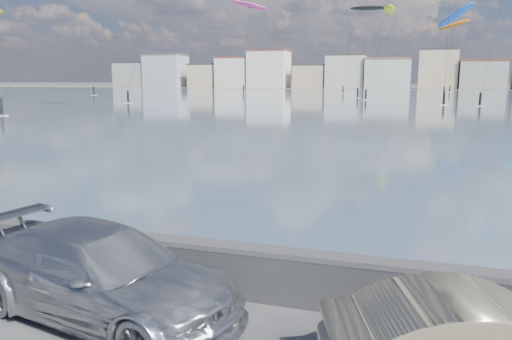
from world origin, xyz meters
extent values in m
cube|color=#3E5665|center=(0.00, 91.50, 0.01)|extent=(500.00, 177.00, 0.00)
cube|color=#4C473D|center=(0.00, 200.00, 0.01)|extent=(500.00, 60.00, 0.00)
cube|color=#28282B|center=(0.00, 2.70, 0.45)|extent=(400.00, 0.35, 0.90)
cylinder|color=#28282B|center=(0.00, 2.70, 0.90)|extent=(400.00, 0.36, 0.36)
cube|color=gray|center=(-112.00, 186.00, 5.00)|extent=(14.00, 11.00, 10.00)
cube|color=#2D2D33|center=(-112.00, 186.00, 10.30)|extent=(14.28, 11.22, 0.60)
cube|color=#9EA8B7|center=(-96.50, 186.00, 6.50)|extent=(16.00, 12.00, 13.00)
cube|color=#4C423D|center=(-96.50, 186.00, 13.30)|extent=(16.32, 12.24, 0.60)
cube|color=beige|center=(-79.00, 186.00, 4.50)|extent=(11.00, 10.00, 9.00)
cube|color=#383330|center=(-79.00, 186.00, 9.30)|extent=(11.22, 10.20, 0.60)
cube|color=white|center=(-66.00, 186.00, 5.75)|extent=(13.00, 11.00, 11.50)
cube|color=brown|center=(-66.00, 186.00, 11.80)|extent=(13.26, 11.22, 0.60)
cube|color=white|center=(-51.50, 186.00, 7.00)|extent=(15.00, 12.00, 14.00)
cube|color=brown|center=(-51.50, 186.00, 14.30)|extent=(15.30, 12.24, 0.60)
cube|color=#CCB293|center=(-35.00, 186.00, 4.25)|extent=(12.00, 10.00, 8.50)
cube|color=#383330|center=(-35.00, 186.00, 8.80)|extent=(12.24, 10.20, 0.60)
cube|color=beige|center=(-21.50, 186.00, 6.00)|extent=(14.00, 11.00, 12.00)
cube|color=#383330|center=(-21.50, 186.00, 12.30)|extent=(14.28, 11.22, 0.60)
cube|color=#B7C6BC|center=(-6.00, 186.00, 5.25)|extent=(16.00, 13.00, 10.50)
cube|color=brown|center=(-6.00, 186.00, 10.80)|extent=(16.32, 13.26, 0.60)
cube|color=#CCB293|center=(11.00, 186.00, 6.75)|extent=(13.00, 10.00, 13.50)
cube|color=#2D2D33|center=(11.00, 186.00, 13.80)|extent=(13.26, 10.20, 0.60)
cube|color=gray|center=(25.50, 186.00, 4.75)|extent=(15.00, 12.00, 9.50)
cube|color=brown|center=(25.50, 186.00, 9.80)|extent=(15.30, 12.24, 0.60)
imported|color=#AAAEB1|center=(-0.94, 1.30, 0.77)|extent=(5.64, 3.19, 1.54)
cube|color=white|center=(-38.23, 37.29, 0.05)|extent=(1.40, 0.42, 0.08)
cylinder|color=black|center=(-38.23, 37.29, 0.95)|extent=(0.36, 0.36, 1.70)
sphere|color=black|center=(-38.23, 37.29, 1.85)|extent=(0.28, 0.28, 0.28)
cylinder|color=black|center=(-36.53, 43.80, 11.70)|extent=(3.45, 13.04, 20.81)
ellipsoid|color=blue|center=(12.97, 140.10, 20.12)|extent=(10.39, 6.72, 7.39)
cube|color=white|center=(10.52, 124.26, 0.05)|extent=(1.40, 0.42, 0.08)
cylinder|color=black|center=(10.52, 124.26, 0.95)|extent=(0.36, 0.36, 1.70)
sphere|color=black|center=(10.52, 124.26, 1.85)|extent=(0.28, 0.28, 0.28)
cylinder|color=black|center=(11.75, 132.18, 10.71)|extent=(2.48, 15.86, 18.84)
cube|color=white|center=(12.91, 72.72, 0.05)|extent=(1.40, 0.42, 0.08)
cylinder|color=black|center=(12.91, 72.72, 0.95)|extent=(0.36, 0.36, 1.70)
sphere|color=black|center=(12.91, 72.72, 1.85)|extent=(0.28, 0.28, 0.28)
cylinder|color=black|center=(14.52, 76.07, 11.05)|extent=(3.26, 6.74, 19.50)
cube|color=white|center=(-13.35, 121.14, 0.05)|extent=(1.40, 0.42, 0.08)
cylinder|color=black|center=(-13.35, 121.14, 0.95)|extent=(0.36, 0.36, 1.70)
sphere|color=black|center=(-13.35, 121.14, 1.85)|extent=(0.28, 0.28, 0.28)
cylinder|color=black|center=(-12.26, 124.44, 16.21)|extent=(2.22, 6.63, 29.83)
ellipsoid|color=#E5338C|center=(-42.04, 133.51, 24.01)|extent=(10.87, 4.72, 4.30)
cube|color=white|center=(-39.48, 120.39, 0.05)|extent=(1.40, 0.42, 0.08)
cylinder|color=black|center=(-39.48, 120.39, 0.95)|extent=(0.36, 0.36, 1.70)
sphere|color=black|center=(-39.48, 120.39, 1.85)|extent=(0.28, 0.28, 0.28)
cylinder|color=black|center=(-40.76, 126.95, 12.66)|extent=(2.59, 13.15, 22.73)
ellipsoid|color=orange|center=(13.20, 150.40, 18.67)|extent=(9.86, 9.93, 3.88)
cube|color=white|center=(12.76, 140.86, 0.05)|extent=(1.40, 0.42, 0.08)
cylinder|color=black|center=(12.76, 140.86, 0.95)|extent=(0.36, 0.36, 1.70)
sphere|color=black|center=(12.76, 140.86, 1.85)|extent=(0.28, 0.28, 0.28)
cylinder|color=black|center=(12.98, 145.63, 9.99)|extent=(0.47, 9.57, 17.39)
ellipsoid|color=yellow|center=(-1.76, 99.15, 17.14)|extent=(2.75, 8.02, 1.86)
cube|color=white|center=(-4.67, 88.35, 0.05)|extent=(1.40, 0.42, 0.08)
cylinder|color=black|center=(-4.67, 88.35, 0.95)|extent=(0.36, 0.36, 1.70)
sphere|color=black|center=(-4.67, 88.35, 1.85)|extent=(0.28, 0.28, 0.28)
cylinder|color=black|center=(-3.22, 93.75, 9.22)|extent=(2.95, 10.82, 15.86)
cube|color=white|center=(8.07, 73.70, 0.05)|extent=(1.40, 0.42, 0.08)
cylinder|color=black|center=(8.07, 73.70, 0.95)|extent=(0.36, 0.36, 1.70)
sphere|color=black|center=(8.07, 73.70, 1.85)|extent=(0.28, 0.28, 0.28)
cylinder|color=black|center=(8.10, 77.19, 13.27)|extent=(0.10, 7.02, 23.96)
cube|color=white|center=(-39.73, 64.74, 0.05)|extent=(1.40, 0.42, 0.08)
cylinder|color=black|center=(-39.73, 64.74, 0.95)|extent=(0.36, 0.36, 1.70)
sphere|color=black|center=(-39.73, 64.74, 1.85)|extent=(0.28, 0.28, 0.28)
cylinder|color=black|center=(-39.09, 69.58, 12.51)|extent=(1.31, 9.72, 22.43)
ellipsoid|color=black|center=(-6.09, 103.90, 18.19)|extent=(8.20, 2.71, 1.21)
cube|color=white|center=(-7.01, 96.26, 0.05)|extent=(1.40, 0.42, 0.08)
cylinder|color=black|center=(-7.01, 96.26, 0.95)|extent=(0.36, 0.36, 1.70)
sphere|color=black|center=(-7.01, 96.26, 1.85)|extent=(0.28, 0.28, 0.28)
cylinder|color=black|center=(-6.55, 100.08, 9.74)|extent=(0.96, 7.67, 16.90)
cube|color=white|center=(-66.80, 93.88, 0.05)|extent=(1.40, 0.42, 0.08)
cylinder|color=black|center=(-66.80, 93.88, 0.95)|extent=(0.36, 0.36, 1.70)
sphere|color=black|center=(-66.80, 93.88, 1.85)|extent=(0.28, 0.28, 0.28)
cylinder|color=black|center=(-66.24, 99.19, 18.65)|extent=(1.17, 10.66, 34.70)
camera|label=1|loc=(4.05, -5.61, 4.08)|focal=35.00mm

